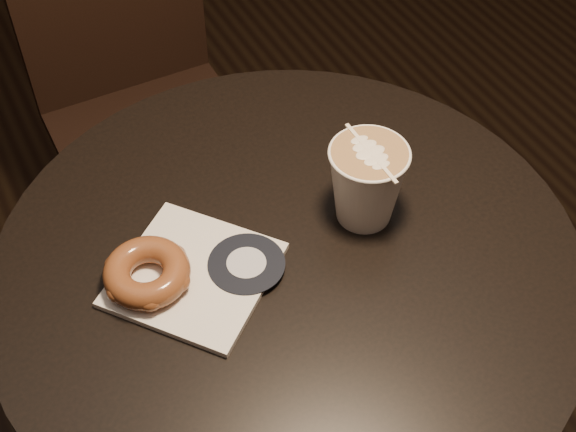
{
  "coord_description": "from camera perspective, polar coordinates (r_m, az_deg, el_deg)",
  "views": [
    {
      "loc": [
        -0.27,
        -0.52,
        1.49
      ],
      "look_at": [
        0.01,
        0.03,
        0.79
      ],
      "focal_mm": 50.0,
      "sensor_mm": 36.0,
      "label": 1
    }
  ],
  "objects": [
    {
      "name": "chair",
      "position": [
        1.6,
        -11.02,
        9.99
      ],
      "size": [
        0.37,
        0.37,
        0.92
      ],
      "rotation": [
        0.0,
        0.0,
        -0.01
      ],
      "color": "black",
      "rests_on": "ground"
    },
    {
      "name": "pastry_bag",
      "position": [
        0.93,
        -6.69,
        -4.16
      ],
      "size": [
        0.23,
        0.23,
        0.01
      ],
      "primitive_type": "cube",
      "rotation": [
        0.0,
        0.0,
        0.68
      ],
      "color": "silver",
      "rests_on": "cafe_table"
    },
    {
      "name": "latte_cup",
      "position": [
        0.95,
        5.59,
        2.25
      ],
      "size": [
        0.1,
        0.1,
        0.11
      ],
      "primitive_type": null,
      "color": "white",
      "rests_on": "cafe_table"
    },
    {
      "name": "doughnut",
      "position": [
        0.91,
        -10.0,
        -3.98
      ],
      "size": [
        0.1,
        0.1,
        0.03
      ],
      "primitive_type": "torus",
      "color": "#5F2F19",
      "rests_on": "pastry_bag"
    },
    {
      "name": "cafe_table",
      "position": [
        1.1,
        0.04,
        -9.39
      ],
      "size": [
        0.7,
        0.7,
        0.75
      ],
      "color": "black",
      "rests_on": "ground"
    }
  ]
}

